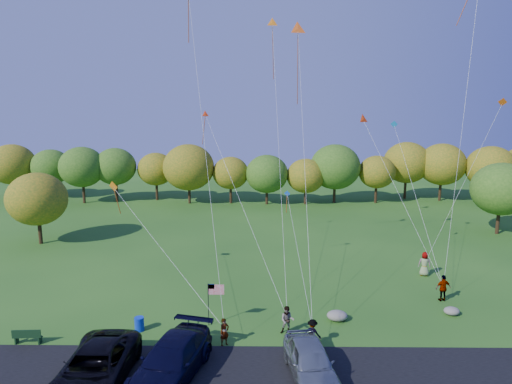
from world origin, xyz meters
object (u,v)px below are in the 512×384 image
minivan_navy (171,360)px  flyer_e (425,264)px  minivan_dark (95,368)px  trash_barrel (139,324)px  flyer_d (443,288)px  flyer_a (224,332)px  park_bench (27,336)px  minivan_silver (311,361)px  flyer_c (312,333)px  flyer_b (287,320)px

minivan_navy → flyer_e: bearing=53.0°
minivan_dark → trash_barrel: size_ratio=7.91×
flyer_d → trash_barrel: flyer_d is taller
flyer_a → trash_barrel: (-5.21, 1.63, -0.38)m
flyer_a → flyer_d: flyer_d is taller
minivan_dark → park_bench: bearing=143.7°
minivan_silver → flyer_c: minivan_silver is taller
flyer_c → trash_barrel: (-10.11, 1.63, -0.37)m
minivan_dark → flyer_a: (5.84, 3.89, -0.18)m
flyer_b → park_bench: 14.76m
minivan_silver → minivan_navy: bearing=172.4°
trash_barrel → flyer_c: bearing=-9.2°
minivan_dark → minivan_navy: minivan_navy is taller
park_bench → trash_barrel: 6.11m
flyer_e → trash_barrel: size_ratio=2.31×
minivan_silver → park_bench: minivan_silver is taller
minivan_dark → flyer_c: bearing=20.1°
minivan_dark → park_bench: 6.57m
flyer_a → flyer_b: (3.58, 1.37, 0.05)m
flyer_e → minivan_dark: bearing=51.8°
flyer_e → park_bench: bearing=39.0°
minivan_dark → park_bench: minivan_dark is taller
minivan_navy → flyer_d: size_ratio=3.40×
flyer_a → flyer_c: bearing=-39.8°
flyer_b → flyer_c: bearing=-40.3°
minivan_dark → minivan_silver: minivan_dark is taller
flyer_d → trash_barrel: (-19.71, -4.42, -0.51)m
minivan_navy → flyer_c: size_ratio=4.04×
minivan_navy → minivan_dark: bearing=-154.9°
minivan_silver → flyer_c: 3.14m
minivan_silver → flyer_b: size_ratio=3.05×
park_bench → flyer_b: bearing=1.8°
flyer_e → minivan_navy: bearing=55.5°
minivan_dark → flyer_c: 11.43m
minivan_dark → minivan_silver: 10.34m
flyer_a → flyer_c: size_ratio=1.02×
minivan_silver → flyer_e: 17.36m
flyer_a → flyer_b: size_ratio=0.95×
minivan_silver → flyer_e: flyer_e is taller
minivan_silver → flyer_d: bearing=34.1°
minivan_navy → flyer_a: (2.35, 3.20, -0.18)m
flyer_a → flyer_b: bearing=-18.9°
park_bench → trash_barrel: park_bench is taller
flyer_b → flyer_d: bearing=29.0°
flyer_d → trash_barrel: 20.21m
trash_barrel → park_bench: bearing=-164.6°
flyer_a → flyer_b: flyer_b is taller
flyer_a → flyer_d: (14.50, 6.05, 0.13)m
flyer_a → minivan_dark: bearing=173.8°
flyer_d → flyer_e: 4.74m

